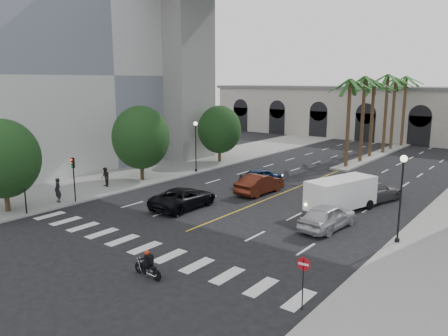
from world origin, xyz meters
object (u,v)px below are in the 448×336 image
motorcycle_rider (148,265)px  car_c (184,198)px  car_b (260,184)px  car_e (261,176)px  car_a (327,216)px  traffic_signal_near (24,182)px  traffic_signal_far (74,172)px  pedestrian_b (105,177)px  car_d (372,191)px  pedestrian_a (58,190)px  do_not_enter_sign (303,272)px  cargo_van (341,193)px  lamp_post_left_far (196,142)px  lamp_post_right (401,192)px

motorcycle_rider → car_c: car_c is taller
car_b → car_e: (-1.68, 2.88, -0.08)m
car_a → car_e: car_a is taller
motorcycle_rider → car_c: bearing=127.8°
traffic_signal_near → traffic_signal_far: size_ratio=1.00×
pedestrian_b → traffic_signal_near: bearing=-58.2°
motorcycle_rider → car_d: 20.60m
car_a → pedestrian_a: bearing=26.3°
car_d → pedestrian_b: pedestrian_b is taller
do_not_enter_sign → cargo_van: bearing=100.0°
traffic_signal_far → car_a: 19.45m
car_e → pedestrian_b: pedestrian_b is taller
pedestrian_b → do_not_enter_sign: do_not_enter_sign is taller
car_e → motorcycle_rider: bearing=118.5°
car_e → car_a: bearing=153.5°
lamp_post_left_far → pedestrian_b: 10.42m
car_a → pedestrian_a: pedestrian_a is taller
traffic_signal_near → pedestrian_a: (-0.91, 3.10, -1.41)m
traffic_signal_far → car_c: 8.90m
motorcycle_rider → pedestrian_a: bearing=166.6°
motorcycle_rider → car_e: bearing=110.7°
lamp_post_left_far → car_a: size_ratio=1.08×
car_c → do_not_enter_sign: bearing=149.9°
motorcycle_rider → pedestrian_a: 15.92m
car_d → traffic_signal_far: bearing=54.7°
car_b → cargo_van: 7.56m
traffic_signal_near → traffic_signal_far: 4.00m
car_c → cargo_van: bearing=-146.9°
car_b → pedestrian_b: (-11.89, -6.94, 0.18)m
car_c → traffic_signal_far: bearing=28.7°
car_c → car_b: bearing=-107.8°
car_a → lamp_post_left_far: bearing=-18.4°
car_c → car_e: size_ratio=1.26×
lamp_post_left_far → cargo_van: size_ratio=0.87×
car_d → cargo_van: 4.07m
car_e → pedestrian_a: bearing=70.5°
lamp_post_left_far → car_a: lamp_post_left_far is taller
traffic_signal_near → pedestrian_b: traffic_signal_near is taller
lamp_post_right → car_a: bearing=179.4°
traffic_signal_near → car_b: bearing=57.6°
lamp_post_left_far → car_d: lamp_post_left_far is taller
lamp_post_right → car_d: 9.63m
car_b → car_d: (8.46, 3.26, 0.01)m
lamp_post_left_far → motorcycle_rider: (14.42, -20.00, -2.60)m
car_b → motorcycle_rider: bearing=106.9°
cargo_van → motorcycle_rider: bearing=-83.7°
traffic_signal_near → cargo_van: 22.79m
traffic_signal_near → car_a: traffic_signal_near is taller
traffic_signal_far → pedestrian_a: traffic_signal_far is taller
pedestrian_b → do_not_enter_sign: size_ratio=0.74×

